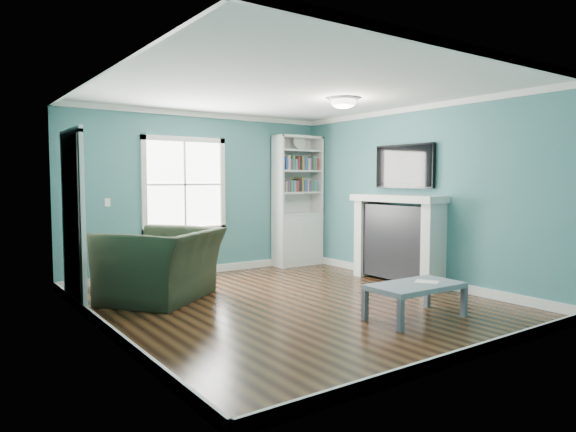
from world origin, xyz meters
TOP-DOWN VIEW (x-y plane):
  - floor at (0.00, 0.00)m, footprint 5.00×5.00m
  - room_walls at (0.00, 0.00)m, footprint 5.00×5.00m
  - trim at (0.00, 0.00)m, footprint 4.50×5.00m
  - window at (-0.30, 2.49)m, footprint 1.40×0.06m
  - bookshelf at (1.77, 2.30)m, footprint 0.90×0.35m
  - fireplace at (2.08, 0.20)m, footprint 0.44×1.58m
  - tv at (2.20, 0.20)m, footprint 0.06×1.10m
  - door at (-2.22, 1.40)m, footprint 0.12×0.98m
  - ceiling_fixture at (0.90, 0.10)m, footprint 0.38×0.38m
  - light_switch at (-1.50, 2.48)m, footprint 0.08×0.01m
  - recliner at (-1.22, 1.14)m, footprint 1.63×1.55m
  - coffee_table at (0.71, -1.32)m, footprint 1.07×0.60m
  - paper_sheet at (0.90, -1.33)m, footprint 0.30×0.32m

SIDE VIEW (x-z plane):
  - floor at x=0.00m, z-range 0.00..0.00m
  - coffee_table at x=0.71m, z-range 0.14..0.53m
  - paper_sheet at x=0.90m, z-range 0.39..0.39m
  - recliner at x=-1.22m, z-range 0.00..1.20m
  - fireplace at x=2.08m, z-range -0.01..1.29m
  - bookshelf at x=1.77m, z-range -0.23..2.08m
  - door at x=-2.22m, z-range -0.01..2.16m
  - light_switch at x=-1.50m, z-range 1.14..1.26m
  - trim at x=0.00m, z-range -0.06..2.54m
  - window at x=-0.30m, z-range 0.70..2.20m
  - room_walls at x=0.00m, z-range -0.92..4.08m
  - tv at x=2.20m, z-range 1.40..2.05m
  - ceiling_fixture at x=0.90m, z-range 2.47..2.63m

